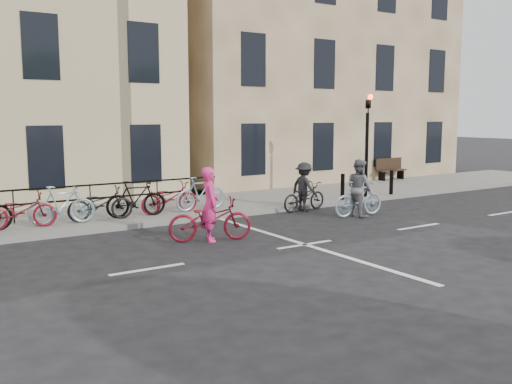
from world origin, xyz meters
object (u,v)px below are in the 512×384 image
cyclist_grey (359,193)px  cyclist_dark (304,192)px  traffic_light (367,132)px  bench (390,168)px  cyclist_pink (210,216)px

cyclist_grey → cyclist_dark: (-0.79, 1.68, -0.09)m
traffic_light → bench: bearing=35.2°
traffic_light → cyclist_dark: (-3.23, -0.53, -1.83)m
cyclist_pink → cyclist_grey: bearing=-65.9°
traffic_light → cyclist_dark: bearing=-170.8°
cyclist_dark → bench: bearing=-70.7°
cyclist_grey → bench: bearing=-48.9°
bench → cyclist_grey: 9.15m
traffic_light → bench: 6.14m
cyclist_pink → cyclist_grey: size_ratio=1.18×
bench → cyclist_dark: (-8.03, -3.92, -0.05)m
cyclist_dark → cyclist_pink: bearing=108.6°
traffic_light → cyclist_dark: 3.75m
cyclist_pink → cyclist_dark: size_ratio=1.19×
cyclist_grey → cyclist_dark: bearing=28.6°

